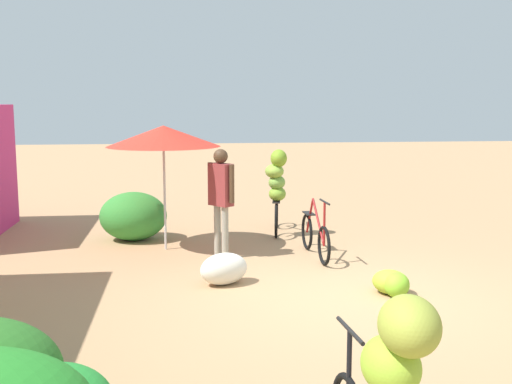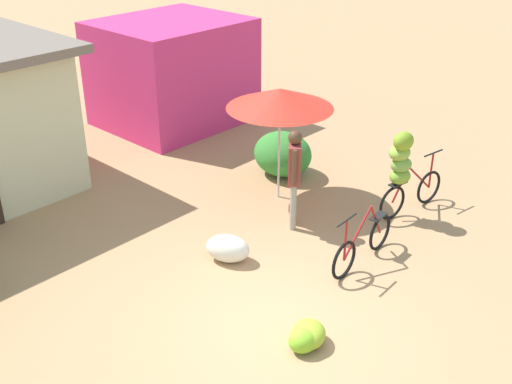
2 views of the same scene
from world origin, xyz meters
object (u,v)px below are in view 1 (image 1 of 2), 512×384
market_umbrella (163,136)px  person_vendor (221,191)px  bicycle_center_loaded (277,185)px  banana_pile_on_ground (393,283)px  produce_sack (224,269)px  bicycle_near_pile (315,236)px

market_umbrella → person_vendor: 1.41m
bicycle_center_loaded → person_vendor: bearing=144.0°
banana_pile_on_ground → produce_sack: produce_sack is taller
bicycle_center_loaded → banana_pile_on_ground: bearing=-165.7°
bicycle_near_pile → banana_pile_on_ground: 2.19m
banana_pile_on_ground → bicycle_near_pile: bearing=15.7°
market_umbrella → bicycle_near_pile: market_umbrella is taller
bicycle_near_pile → person_vendor: (0.14, 1.51, 0.74)m
bicycle_center_loaded → produce_sack: (-3.07, 1.19, -0.73)m
bicycle_near_pile → banana_pile_on_ground: (-2.10, -0.59, -0.19)m
market_umbrella → bicycle_center_loaded: (0.89, -2.04, -0.98)m
market_umbrella → banana_pile_on_ground: 4.55m
market_umbrella → person_vendor: size_ratio=1.20×
market_umbrella → produce_sack: market_umbrella is taller
bicycle_near_pile → banana_pile_on_ground: size_ratio=2.31×
market_umbrella → bicycle_near_pile: 3.01m
bicycle_near_pile → person_vendor: person_vendor is taller
banana_pile_on_ground → produce_sack: bearing=71.4°
person_vendor → bicycle_near_pile: bearing=-95.4°
bicycle_center_loaded → produce_sack: 3.38m
market_umbrella → bicycle_near_pile: (-0.81, -2.42, -1.58)m
bicycle_near_pile → market_umbrella: bearing=71.5°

